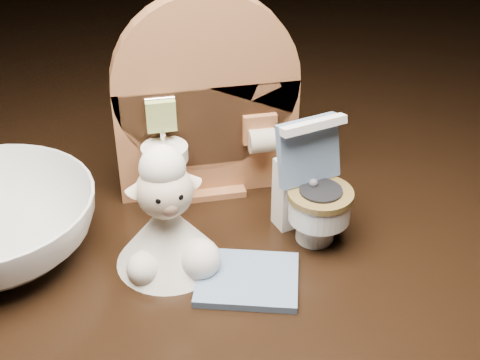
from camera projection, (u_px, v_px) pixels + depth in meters
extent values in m
cube|color=black|center=(226.00, 296.00, 0.48)|extent=(2.50, 2.50, 0.10)
cube|color=#A0633B|center=(208.00, 138.00, 0.48)|extent=(0.13, 0.02, 0.09)
cylinder|color=#A0633B|center=(206.00, 84.00, 0.46)|extent=(0.13, 0.02, 0.13)
cube|color=#A0633B|center=(209.00, 185.00, 0.50)|extent=(0.05, 0.04, 0.01)
cylinder|color=white|center=(166.00, 181.00, 0.47)|extent=(0.01, 0.01, 0.04)
cylinder|color=white|center=(165.00, 153.00, 0.45)|extent=(0.03, 0.03, 0.01)
cylinder|color=silver|center=(162.00, 134.00, 0.46)|extent=(0.00, 0.00, 0.01)
cube|color=#A1B35E|center=(161.00, 116.00, 0.45)|extent=(0.02, 0.01, 0.02)
cube|color=#A0633B|center=(260.00, 129.00, 0.47)|extent=(0.02, 0.01, 0.02)
cylinder|color=#BEAF98|center=(262.00, 141.00, 0.47)|extent=(0.02, 0.02, 0.02)
cylinder|color=white|center=(315.00, 227.00, 0.45)|extent=(0.03, 0.03, 0.02)
cylinder|color=white|center=(320.00, 207.00, 0.43)|extent=(0.04, 0.04, 0.02)
cylinder|color=brown|center=(321.00, 194.00, 0.43)|extent=(0.04, 0.04, 0.00)
cube|color=white|center=(299.00, 190.00, 0.45)|extent=(0.04, 0.02, 0.05)
cube|color=slate|center=(308.00, 151.00, 0.43)|extent=(0.05, 0.03, 0.04)
cube|color=white|center=(314.00, 125.00, 0.41)|extent=(0.05, 0.02, 0.01)
cylinder|color=#8DB02C|center=(314.00, 146.00, 0.44)|extent=(0.01, 0.01, 0.01)
cube|color=slate|center=(247.00, 279.00, 0.41)|extent=(0.07, 0.07, 0.00)
cone|color=white|center=(311.00, 223.00, 0.45)|extent=(0.02, 0.02, 0.02)
cylinder|color=#59595B|center=(312.00, 200.00, 0.44)|extent=(0.00, 0.00, 0.03)
sphere|color=#59595B|center=(313.00, 183.00, 0.43)|extent=(0.01, 0.01, 0.01)
cone|color=white|center=(167.00, 233.00, 0.42)|extent=(0.07, 0.07, 0.04)
sphere|color=white|center=(199.00, 260.00, 0.42)|extent=(0.03, 0.03, 0.03)
sphere|color=white|center=(144.00, 268.00, 0.41)|extent=(0.02, 0.02, 0.02)
sphere|color=beige|center=(165.00, 190.00, 0.40)|extent=(0.03, 0.03, 0.03)
sphere|color=#A2795F|center=(169.00, 207.00, 0.39)|extent=(0.01, 0.01, 0.01)
sphere|color=white|center=(162.00, 168.00, 0.39)|extent=(0.03, 0.03, 0.03)
cone|color=beige|center=(137.00, 187.00, 0.40)|extent=(0.02, 0.01, 0.02)
cone|color=beige|center=(189.00, 178.00, 0.40)|extent=(0.02, 0.01, 0.02)
sphere|color=black|center=(159.00, 200.00, 0.39)|extent=(0.00, 0.00, 0.00)
sphere|color=black|center=(180.00, 197.00, 0.39)|extent=(0.00, 0.00, 0.00)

